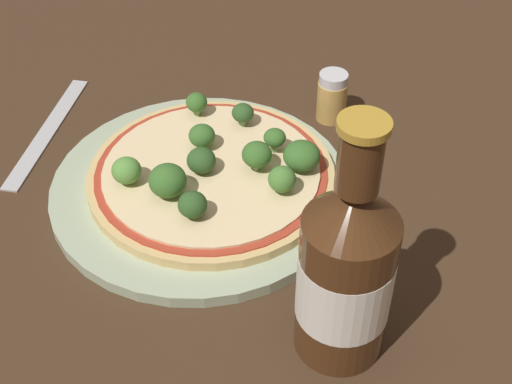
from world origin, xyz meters
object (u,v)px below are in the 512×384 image
(fork, at_px, (48,130))
(pepper_shaker, at_px, (332,97))
(beer_bottle, at_px, (346,271))
(pizza, at_px, (211,174))

(fork, bearing_deg, pepper_shaker, -74.96)
(beer_bottle, bearing_deg, pizza, 150.06)
(beer_bottle, bearing_deg, fork, 165.90)
(fork, bearing_deg, beer_bottle, -123.16)
(beer_bottle, distance_m, pepper_shaker, 0.31)
(pizza, xyz_separation_m, pepper_shaker, (0.05, 0.17, 0.01))
(pizza, relative_size, pepper_shaker, 4.24)
(pizza, bearing_deg, pepper_shaker, 72.72)
(beer_bottle, bearing_deg, pepper_shaker, 115.90)
(pizza, distance_m, pepper_shaker, 0.17)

